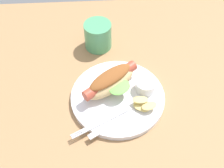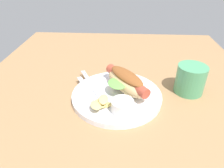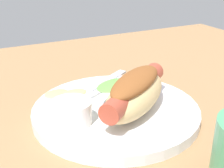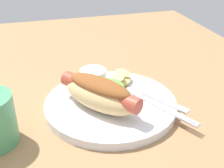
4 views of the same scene
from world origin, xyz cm
name	(u,v)px [view 1 (image 1 of 4)]	position (x,y,z in cm)	size (l,w,h in cm)	color
ground_plane	(130,100)	(0.00, 0.00, -0.90)	(120.00, 90.00, 1.80)	#9E754C
plate	(118,97)	(-3.42, 0.15, 0.80)	(25.16, 25.16, 1.60)	white
hot_dog	(111,81)	(-5.18, 2.51, 4.71)	(16.04, 14.11, 5.84)	#DBB77A
sauce_ramekin	(146,85)	(4.17, 1.65, 3.19)	(5.54, 5.54, 3.19)	white
fork	(104,121)	(-7.52, -7.82, 1.80)	(15.82, 8.82, 0.40)	silver
knife	(112,124)	(-5.58, -8.85, 1.78)	(13.22, 1.40, 0.36)	silver
chips_pile	(143,104)	(2.68, -3.99, 2.64)	(6.77, 5.92, 2.39)	#DBC370
drinking_cup	(98,36)	(-8.00, 21.08, 4.22)	(8.32, 8.32, 8.43)	#4C9E6B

